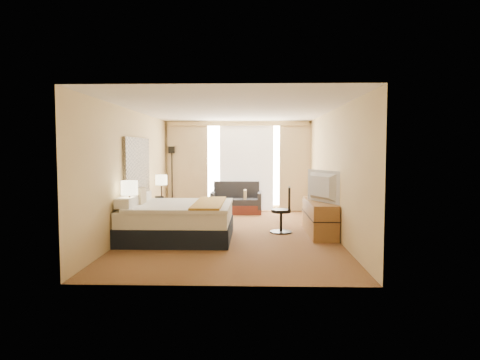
{
  "coord_description": "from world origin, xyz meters",
  "views": [
    {
      "loc": [
        0.42,
        -8.94,
        1.76
      ],
      "look_at": [
        0.15,
        0.4,
        1.11
      ],
      "focal_mm": 32.0,
      "sensor_mm": 36.0,
      "label": 1
    }
  ],
  "objects_px": {
    "nightstand_left": "(131,229)",
    "television": "(319,186)",
    "media_dresser": "(319,218)",
    "nightstand_right": "(159,211)",
    "desk_chair": "(284,212)",
    "bed": "(178,220)",
    "floor_lamp": "(172,166)",
    "lamp_right": "(161,180)",
    "loveseat": "(236,203)",
    "lamp_left": "(129,189)"
  },
  "relations": [
    {
      "from": "nightstand_left",
      "to": "loveseat",
      "type": "distance_m",
      "value": 4.43
    },
    {
      "from": "loveseat",
      "to": "desk_chair",
      "type": "relative_size",
      "value": 1.43
    },
    {
      "from": "floor_lamp",
      "to": "media_dresser",
      "type": "bearing_deg",
      "value": -41.5
    },
    {
      "from": "nightstand_right",
      "to": "loveseat",
      "type": "xyz_separation_m",
      "value": [
        1.84,
        1.53,
        0.01
      ]
    },
    {
      "from": "bed",
      "to": "lamp_right",
      "type": "bearing_deg",
      "value": 110.09
    },
    {
      "from": "bed",
      "to": "lamp_left",
      "type": "xyz_separation_m",
      "value": [
        -0.8,
        -0.53,
        0.68
      ]
    },
    {
      "from": "lamp_right",
      "to": "television",
      "type": "bearing_deg",
      "value": -26.05
    },
    {
      "from": "nightstand_left",
      "to": "loveseat",
      "type": "xyz_separation_m",
      "value": [
        1.84,
        4.03,
        0.01
      ]
    },
    {
      "from": "lamp_right",
      "to": "media_dresser",
      "type": "bearing_deg",
      "value": -22.45
    },
    {
      "from": "desk_chair",
      "to": "lamp_left",
      "type": "relative_size",
      "value": 1.52
    },
    {
      "from": "nightstand_right",
      "to": "television",
      "type": "distance_m",
      "value": 4.1
    },
    {
      "from": "loveseat",
      "to": "bed",
      "type": "bearing_deg",
      "value": -106.0
    },
    {
      "from": "media_dresser",
      "to": "loveseat",
      "type": "relative_size",
      "value": 1.28
    },
    {
      "from": "loveseat",
      "to": "desk_chair",
      "type": "height_order",
      "value": "desk_chair"
    },
    {
      "from": "loveseat",
      "to": "television",
      "type": "xyz_separation_m",
      "value": [
        1.81,
        -3.23,
        0.74
      ]
    },
    {
      "from": "floor_lamp",
      "to": "desk_chair",
      "type": "xyz_separation_m",
      "value": [
        2.99,
        -3.16,
        -0.88
      ]
    },
    {
      "from": "nightstand_left",
      "to": "nightstand_right",
      "type": "height_order",
      "value": "same"
    },
    {
      "from": "loveseat",
      "to": "lamp_left",
      "type": "height_order",
      "value": "lamp_left"
    },
    {
      "from": "loveseat",
      "to": "lamp_left",
      "type": "bearing_deg",
      "value": -113.97
    },
    {
      "from": "nightstand_right",
      "to": "lamp_left",
      "type": "distance_m",
      "value": 2.68
    },
    {
      "from": "lamp_right",
      "to": "nightstand_left",
      "type": "bearing_deg",
      "value": -90.96
    },
    {
      "from": "loveseat",
      "to": "nightstand_left",
      "type": "bearing_deg",
      "value": -114.4
    },
    {
      "from": "floor_lamp",
      "to": "desk_chair",
      "type": "bearing_deg",
      "value": -46.63
    },
    {
      "from": "floor_lamp",
      "to": "nightstand_right",
      "type": "bearing_deg",
      "value": -89.07
    },
    {
      "from": "lamp_left",
      "to": "nightstand_right",
      "type": "bearing_deg",
      "value": 90.19
    },
    {
      "from": "loveseat",
      "to": "lamp_right",
      "type": "relative_size",
      "value": 2.32
    },
    {
      "from": "loveseat",
      "to": "lamp_left",
      "type": "xyz_separation_m",
      "value": [
        -1.83,
        -4.09,
        0.76
      ]
    },
    {
      "from": "media_dresser",
      "to": "bed",
      "type": "bearing_deg",
      "value": -168.59
    },
    {
      "from": "lamp_left",
      "to": "lamp_right",
      "type": "height_order",
      "value": "lamp_left"
    },
    {
      "from": "media_dresser",
      "to": "television",
      "type": "relative_size",
      "value": 1.58
    },
    {
      "from": "nightstand_right",
      "to": "floor_lamp",
      "type": "distance_m",
      "value": 2.13
    },
    {
      "from": "bed",
      "to": "loveseat",
      "type": "height_order",
      "value": "bed"
    },
    {
      "from": "media_dresser",
      "to": "floor_lamp",
      "type": "bearing_deg",
      "value": 138.5
    },
    {
      "from": "nightstand_right",
      "to": "media_dresser",
      "type": "bearing_deg",
      "value": -21.4
    },
    {
      "from": "floor_lamp",
      "to": "lamp_right",
      "type": "distance_m",
      "value": 1.82
    },
    {
      "from": "desk_chair",
      "to": "lamp_right",
      "type": "height_order",
      "value": "lamp_right"
    },
    {
      "from": "nightstand_right",
      "to": "desk_chair",
      "type": "relative_size",
      "value": 0.56
    },
    {
      "from": "bed",
      "to": "television",
      "type": "bearing_deg",
      "value": 6.66
    },
    {
      "from": "nightstand_left",
      "to": "television",
      "type": "distance_m",
      "value": 3.81
    },
    {
      "from": "nightstand_left",
      "to": "media_dresser",
      "type": "xyz_separation_m",
      "value": [
        3.7,
        1.05,
        0.07
      ]
    },
    {
      "from": "nightstand_right",
      "to": "floor_lamp",
      "type": "xyz_separation_m",
      "value": [
        -0.03,
        1.85,
        1.05
      ]
    },
    {
      "from": "nightstand_right",
      "to": "loveseat",
      "type": "distance_m",
      "value": 2.39
    },
    {
      "from": "desk_chair",
      "to": "floor_lamp",
      "type": "bearing_deg",
      "value": 138.09
    },
    {
      "from": "nightstand_left",
      "to": "media_dresser",
      "type": "distance_m",
      "value": 3.85
    },
    {
      "from": "loveseat",
      "to": "media_dresser",
      "type": "bearing_deg",
      "value": -57.89
    },
    {
      "from": "loveseat",
      "to": "television",
      "type": "bearing_deg",
      "value": -60.61
    },
    {
      "from": "television",
      "to": "lamp_left",
      "type": "bearing_deg",
      "value": 78.3
    },
    {
      "from": "media_dresser",
      "to": "lamp_right",
      "type": "xyz_separation_m",
      "value": [
        -3.66,
        1.51,
        0.67
      ]
    },
    {
      "from": "lamp_left",
      "to": "television",
      "type": "height_order",
      "value": "television"
    },
    {
      "from": "floor_lamp",
      "to": "bed",
      "type": "bearing_deg",
      "value": -77.81
    }
  ]
}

